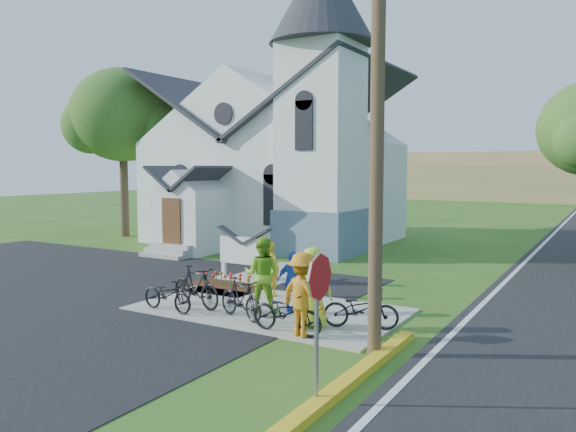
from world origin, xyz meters
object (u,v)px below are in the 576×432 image
Objects in this scene: utility_pole at (381,85)px; cyclist_1 at (262,274)px; stop_sign at (319,297)px; bike_4 at (361,309)px; cyclist_2 at (293,282)px; bike_3 at (241,299)px; bike_2 at (287,312)px; bike_0 at (167,294)px; cyclist_4 at (312,287)px; bike_1 at (196,286)px; church_sign at (244,251)px; cyclist_3 at (303,294)px; cyclist_0 at (271,269)px.

utility_pole is 6.03m from cyclist_1.
stop_sign reaches higher than bike_4.
cyclist_2 is 0.94× the size of bike_3.
bike_0 is at bearing 91.17° from bike_2.
bike_4 is (-1.08, 4.22, -1.27)m from stop_sign.
utility_pole is at bearing -94.71° from bike_2.
cyclist_1 is at bearing 22.80° from cyclist_2.
cyclist_4 reaches higher than bike_2.
cyclist_1 is at bearing 69.94° from bike_4.
stop_sign is 4.54m from bike_4.
stop_sign reaches higher than bike_2.
stop_sign is at bearing 176.28° from bike_4.
bike_3 is at bearing 86.34° from bike_4.
stop_sign is 5.74m from cyclist_2.
stop_sign is at bearing 98.42° from cyclist_4.
bike_1 is at bearing -21.94° from cyclist_4.
church_sign reaches higher than cyclist_2.
bike_1 reaches higher than bike_2.
stop_sign is 1.35× the size of bike_2.
utility_pole reaches higher than bike_3.
stop_sign is at bearing -48.12° from church_sign.
cyclist_4 is (1.80, -0.59, -0.03)m from cyclist_1.
bike_4 is at bearing 163.25° from cyclist_2.
church_sign is 1.19× the size of bike_2.
bike_3 is (-1.61, 0.48, 0.03)m from bike_2.
utility_pole is 5.09× the size of cyclist_1.
cyclist_2 is 0.85× the size of cyclist_3.
bike_1 is at bearing -24.48° from bike_0.
cyclist_0 is (-4.62, 3.27, -4.55)m from utility_pole.
bike_3 is at bearing 52.26° from cyclist_2.
church_sign is 0.89× the size of stop_sign.
cyclist_0 is 0.85× the size of cyclist_3.
bike_2 is at bearing -87.28° from bike_3.
bike_4 is (1.29, 1.22, -0.02)m from bike_2.
cyclist_4 is at bearing -78.77° from bike_1.
cyclist_0 is at bearing 34.91° from bike_3.
cyclist_2 is 0.84× the size of cyclist_4.
bike_1 is (0.94, -3.61, -0.41)m from church_sign.
church_sign is 1.16× the size of bike_1.
utility_pole is 5.43× the size of bike_2.
bike_2 is 1.05× the size of bike_4.
cyclist_4 reaches higher than cyclist_3.
cyclist_0 is at bearing -36.23° from church_sign.
cyclist_3 is (4.12, -0.10, 0.50)m from bike_0.
bike_2 is 1.78m from bike_4.
bike_3 is 3.00m from bike_4.
bike_4 is at bearing 104.38° from stop_sign.
bike_2 is at bearing -87.70° from bike_0.
cyclist_0 is at bearing 46.01° from bike_4.
bike_0 is at bearing 176.18° from utility_pole.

